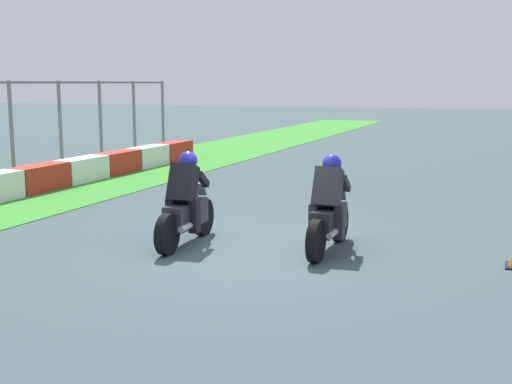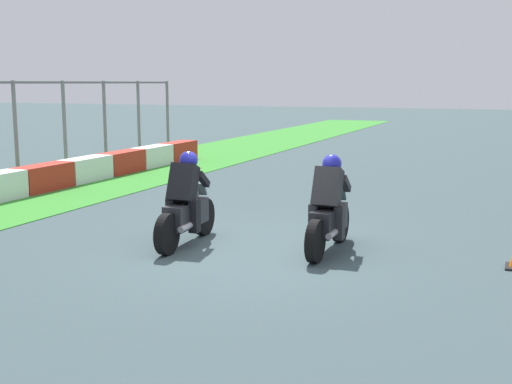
{
  "view_description": "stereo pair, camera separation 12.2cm",
  "coord_description": "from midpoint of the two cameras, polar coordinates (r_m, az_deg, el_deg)",
  "views": [
    {
      "loc": [
        -9.38,
        -3.69,
        2.6
      ],
      "look_at": [
        0.15,
        0.04,
        0.9
      ],
      "focal_mm": 46.34,
      "sensor_mm": 36.0,
      "label": 1
    },
    {
      "loc": [
        -9.33,
        -3.81,
        2.6
      ],
      "look_at": [
        0.15,
        0.04,
        0.9
      ],
      "focal_mm": 46.34,
      "sensor_mm": 36.0,
      "label": 2
    }
  ],
  "objects": [
    {
      "name": "ground_plane",
      "position": [
        10.41,
        -0.42,
        -5.04
      ],
      "size": [
        120.0,
        120.0,
        0.0
      ],
      "primitive_type": "plane",
      "color": "#394D50"
    },
    {
      "name": "rider_lane_b",
      "position": [
        10.7,
        -6.39,
        -1.27
      ],
      "size": [
        2.04,
        0.55,
        1.51
      ],
      "rotation": [
        0.0,
        0.0,
        0.05
      ],
      "color": "black",
      "rests_on": "ground_plane"
    },
    {
      "name": "rider_lane_a",
      "position": [
        10.26,
        5.98,
        -1.73
      ],
      "size": [
        2.04,
        0.54,
        1.51
      ],
      "rotation": [
        0.0,
        0.0,
        -0.0
      ],
      "color": "black",
      "rests_on": "ground_plane"
    }
  ]
}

